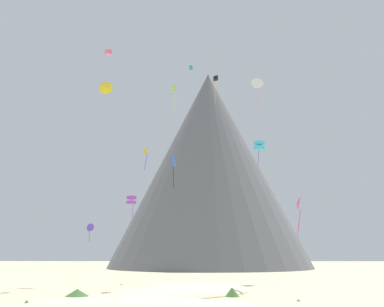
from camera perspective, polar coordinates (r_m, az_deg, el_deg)
dune_foreground_right at (r=53.48m, az=-0.89°, el=-17.53°), size 22.06×23.44×1.97m
bush_near_left at (r=51.42m, az=-14.54°, el=-16.92°), size 2.99×2.99×0.76m
bush_far_left at (r=40.53m, az=-20.51°, el=-17.80°), size 1.68×1.68×0.82m
bush_far_right at (r=49.52m, az=5.18°, el=-17.30°), size 2.15×2.15×0.99m
rock_massif at (r=136.53m, az=2.47°, el=-3.12°), size 76.16×76.16×60.58m
kite_black_high at (r=78.95m, az=3.05°, el=9.50°), size 0.93×0.89×5.11m
kite_cyan_mid at (r=78.99m, az=8.64°, el=1.03°), size 1.86×1.87×4.36m
kite_violet_low at (r=60.33m, az=-7.80°, el=-5.96°), size 1.29×1.29×2.98m
kite_magenta_low at (r=51.90m, az=13.46°, el=-6.29°), size 0.97×1.55×4.49m
kite_indigo_low at (r=86.65m, az=-12.98°, el=-9.25°), size 1.53×1.48×3.42m
kite_white_high at (r=73.07m, az=8.37°, el=8.85°), size 2.01×0.80×4.62m
kite_lime_high at (r=92.01m, az=-2.37°, el=8.27°), size 1.17×2.38×6.62m
kite_yellow_high at (r=83.21m, az=-11.00°, el=8.30°), size 2.47×0.46×2.46m
kite_blue_mid at (r=62.30m, az=-2.35°, el=-1.37°), size 0.77×0.93×4.56m
kite_teal_high at (r=88.53m, az=-0.14°, el=10.99°), size 0.74×0.32×0.98m
kite_gold_mid at (r=69.23m, az=-5.99°, el=-0.12°), size 0.76×0.39×3.54m
kite_rainbow_high at (r=82.32m, az=-10.68°, el=12.69°), size 1.23×1.24×0.93m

